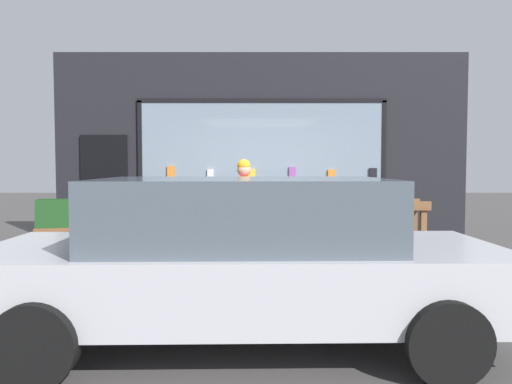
# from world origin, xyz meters

# --- Properties ---
(ground_plane) EXTENTS (40.00, 40.00, 0.00)m
(ground_plane) POSITION_xyz_m (0.00, 0.00, 0.00)
(ground_plane) COLOR #474444
(shopfront_facade) EXTENTS (7.92, 0.29, 3.67)m
(shopfront_facade) POSITION_xyz_m (-0.04, 2.39, 1.82)
(shopfront_facade) COLOR black
(shopfront_facade) RESTS_ON ground_plane
(display_table_left) EXTENTS (2.45, 0.79, 0.95)m
(display_table_left) POSITION_xyz_m (-1.45, 0.82, 0.76)
(display_table_left) COLOR brown
(display_table_left) RESTS_ON ground_plane
(display_table_right) EXTENTS (2.45, 0.78, 0.95)m
(display_table_right) POSITION_xyz_m (1.45, 0.82, 0.77)
(display_table_right) COLOR brown
(display_table_right) RESTS_ON ground_plane
(person_browsing) EXTENTS (0.23, 0.65, 1.61)m
(person_browsing) POSITION_xyz_m (-0.28, 0.23, 0.93)
(person_browsing) COLOR #4C382D
(person_browsing) RESTS_ON ground_plane
(small_dog) EXTENTS (0.42, 0.52, 0.42)m
(small_dog) POSITION_xyz_m (0.15, 0.07, 0.29)
(small_dog) COLOR white
(small_dog) RESTS_ON ground_plane
(sandwich_board_sign) EXTENTS (0.70, 0.70, 0.97)m
(sandwich_board_sign) POSITION_xyz_m (-3.34, 0.73, 0.49)
(sandwich_board_sign) COLOR #193F19
(sandwich_board_sign) RESTS_ON ground_plane
(parked_car) EXTENTS (4.32, 1.93, 1.41)m
(parked_car) POSITION_xyz_m (-0.20, -3.13, 0.74)
(parked_car) COLOR silver
(parked_car) RESTS_ON ground_plane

